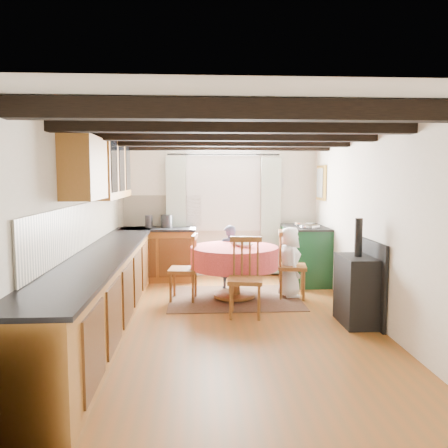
{
  "coord_description": "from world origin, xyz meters",
  "views": [
    {
      "loc": [
        -0.36,
        -5.52,
        1.8
      ],
      "look_at": [
        0.0,
        0.8,
        1.15
      ],
      "focal_mm": 36.67,
      "sensor_mm": 36.0,
      "label": 1
    }
  ],
  "objects": [
    {
      "name": "floor",
      "position": [
        0.0,
        0.0,
        0.0
      ],
      "size": [
        3.6,
        5.5,
        0.0
      ],
      "primitive_type": "cube",
      "color": "brown",
      "rests_on": "ground"
    },
    {
      "name": "ceiling",
      "position": [
        0.0,
        0.0,
        2.4
      ],
      "size": [
        3.6,
        5.5,
        0.0
      ],
      "primitive_type": "cube",
      "color": "white",
      "rests_on": "ground"
    },
    {
      "name": "wall_back",
      "position": [
        0.0,
        2.75,
        1.2
      ],
      "size": [
        3.6,
        0.0,
        2.4
      ],
      "primitive_type": "cube",
      "color": "silver",
      "rests_on": "ground"
    },
    {
      "name": "wall_front",
      "position": [
        0.0,
        -2.75,
        1.2
      ],
      "size": [
        3.6,
        0.0,
        2.4
      ],
      "primitive_type": "cube",
      "color": "silver",
      "rests_on": "ground"
    },
    {
      "name": "wall_left",
      "position": [
        -1.8,
        0.0,
        1.2
      ],
      "size": [
        0.0,
        5.5,
        2.4
      ],
      "primitive_type": "cube",
      "color": "silver",
      "rests_on": "ground"
    },
    {
      "name": "wall_right",
      "position": [
        1.8,
        0.0,
        1.2
      ],
      "size": [
        0.0,
        5.5,
        2.4
      ],
      "primitive_type": "cube",
      "color": "silver",
      "rests_on": "ground"
    },
    {
      "name": "beam_a",
      "position": [
        0.0,
        -2.0,
        2.31
      ],
      "size": [
        3.6,
        0.16,
        0.16
      ],
      "primitive_type": "cube",
      "color": "black",
      "rests_on": "ceiling"
    },
    {
      "name": "beam_b",
      "position": [
        0.0,
        -1.0,
        2.31
      ],
      "size": [
        3.6,
        0.16,
        0.16
      ],
      "primitive_type": "cube",
      "color": "black",
      "rests_on": "ceiling"
    },
    {
      "name": "beam_c",
      "position": [
        0.0,
        0.0,
        2.31
      ],
      "size": [
        3.6,
        0.16,
        0.16
      ],
      "primitive_type": "cube",
      "color": "black",
      "rests_on": "ceiling"
    },
    {
      "name": "beam_d",
      "position": [
        0.0,
        1.0,
        2.31
      ],
      "size": [
        3.6,
        0.16,
        0.16
      ],
      "primitive_type": "cube",
      "color": "black",
      "rests_on": "ceiling"
    },
    {
      "name": "beam_e",
      "position": [
        0.0,
        2.0,
        2.31
      ],
      "size": [
        3.6,
        0.16,
        0.16
      ],
      "primitive_type": "cube",
      "color": "black",
      "rests_on": "ceiling"
    },
    {
      "name": "splash_left",
      "position": [
        -1.78,
        0.3,
        1.2
      ],
      "size": [
        0.02,
        4.5,
        0.55
      ],
      "primitive_type": "cube",
      "color": "beige",
      "rests_on": "wall_left"
    },
    {
      "name": "splash_back",
      "position": [
        -1.0,
        2.73,
        1.2
      ],
      "size": [
        1.4,
        0.02,
        0.55
      ],
      "primitive_type": "cube",
      "color": "beige",
      "rests_on": "wall_back"
    },
    {
      "name": "base_cabinet_left",
      "position": [
        -1.5,
        0.0,
        0.44
      ],
      "size": [
        0.6,
        5.3,
        0.88
      ],
      "primitive_type": "cube",
      "color": "brown",
      "rests_on": "floor"
    },
    {
      "name": "base_cabinet_back",
      "position": [
        -1.05,
        2.45,
        0.44
      ],
      "size": [
        1.3,
        0.6,
        0.88
      ],
      "primitive_type": "cube",
      "color": "brown",
      "rests_on": "floor"
    },
    {
      "name": "worktop_left",
      "position": [
        -1.48,
        0.0,
        0.9
      ],
      "size": [
        0.64,
        5.3,
        0.04
      ],
      "primitive_type": "cube",
      "color": "black",
      "rests_on": "base_cabinet_left"
    },
    {
      "name": "worktop_back",
      "position": [
        -1.05,
        2.43,
        0.9
      ],
      "size": [
        1.3,
        0.64,
        0.04
      ],
      "primitive_type": "cube",
      "color": "black",
      "rests_on": "base_cabinet_back"
    },
    {
      "name": "wall_cabinet_glass",
      "position": [
        -1.63,
        1.2,
        1.95
      ],
      "size": [
        0.34,
        1.8,
        0.9
      ],
      "primitive_type": "cube",
      "color": "brown",
      "rests_on": "wall_left"
    },
    {
      "name": "wall_cabinet_solid",
      "position": [
        -1.63,
        -0.3,
        1.9
      ],
      "size": [
        0.34,
        0.9,
        0.7
      ],
      "primitive_type": "cube",
      "color": "brown",
      "rests_on": "wall_left"
    },
    {
      "name": "window_frame",
      "position": [
        0.1,
        2.73,
        1.6
      ],
      "size": [
        1.34,
        0.03,
        1.54
      ],
      "primitive_type": "cube",
      "color": "white",
      "rests_on": "wall_back"
    },
    {
      "name": "window_pane",
      "position": [
        0.1,
        2.74,
        1.6
      ],
      "size": [
        1.2,
        0.01,
        1.4
      ],
      "primitive_type": "cube",
      "color": "white",
      "rests_on": "wall_back"
    },
    {
      "name": "curtain_left",
      "position": [
        -0.75,
        2.65,
        1.1
      ],
      "size": [
        0.35,
        0.1,
        2.1
      ],
      "primitive_type": "cube",
      "color": "#A5A5A5",
      "rests_on": "wall_back"
    },
    {
      "name": "curtain_right",
      "position": [
        0.95,
        2.65,
        1.1
      ],
      "size": [
        0.35,
        0.1,
        2.1
      ],
      "primitive_type": "cube",
      "color": "#A5A5A5",
      "rests_on": "wall_back"
    },
    {
      "name": "curtain_rod",
      "position": [
        0.1,
        2.65,
        2.2
      ],
      "size": [
        2.0,
        0.03,
        0.03
      ],
      "primitive_type": "cylinder",
      "rotation": [
        0.0,
        1.57,
        0.0
      ],
      "color": "black",
      "rests_on": "wall_back"
    },
    {
      "name": "wall_picture",
      "position": [
        1.77,
        2.3,
        1.7
      ],
      "size": [
        0.04,
        0.5,
        0.6
      ],
      "primitive_type": "cube",
      "color": "gold",
      "rests_on": "wall_right"
    },
    {
      "name": "wall_plate",
      "position": [
        1.05,
        2.72,
        1.7
      ],
      "size": [
        0.3,
        0.02,
        0.3
      ],
      "primitive_type": "cylinder",
      "rotation": [
        1.57,
        0.0,
        0.0
      ],
      "color": "silver",
      "rests_on": "wall_back"
    },
    {
      "name": "rug",
      "position": [
        0.17,
        1.13,
        0.01
      ],
      "size": [
        1.92,
        1.5,
        0.01
      ],
      "primitive_type": "cube",
      "color": "#3A2E16",
      "rests_on": "floor"
    },
    {
      "name": "dining_table",
      "position": [
        0.17,
        1.13,
        0.39
      ],
      "size": [
        1.29,
        1.29,
        0.78
      ],
      "primitive_type": null,
      "color": "#E0494D",
      "rests_on": "floor"
    },
    {
      "name": "chair_near",
      "position": [
        0.24,
        0.25,
        0.51
      ],
      "size": [
        0.5,
        0.52,
        1.03
      ],
      "primitive_type": null,
      "rotation": [
        0.0,
        0.0,
        -0.14
      ],
      "color": "brown",
      "rests_on": "floor"
    },
    {
      "name": "chair_left",
      "position": [
        -0.58,
        1.07,
        0.49
      ],
      "size": [
        0.49,
        0.47,
        0.98
      ],
      "primitive_type": null,
      "rotation": [
        0.0,
        0.0,
        -1.68
      ],
      "color": "brown",
      "rests_on": "floor"
    },
    {
      "name": "chair_right",
      "position": [
        1.04,
        1.13,
        0.51
      ],
      "size": [
        0.51,
        0.5,
        1.01
      ],
      "primitive_type": null,
      "rotation": [
        0.0,
        0.0,
        1.42
      ],
      "color": "brown",
      "rests_on": "floor"
    },
    {
      "name": "aga_range",
      "position": [
        1.47,
        2.1,
        0.49
      ],
      "size": [
        0.69,
        1.07,
        0.99
      ],
      "primitive_type": null,
      "color": "#10331A",
      "rests_on": "floor"
    },
    {
      "name": "cast_iron_stove",
      "position": [
        1.58,
        -0.13,
        0.65
      ],
      "size": [
        0.39,
        0.65,
        1.31
      ],
      "primitive_type": null,
      "color": "black",
      "rests_on": "floor"
    },
    {
      "name": "child_far",
      "position": [
        0.14,
        1.75,
        0.52
      ],
      "size": [
        0.42,
        0.33,
        1.03
      ],
      "primitive_type": "imported",
      "rotation": [
        0.0,
        0.0,
        3.38
      ],
      "color": "#3E4966",
      "rests_on": "floor"
    },
    {
      "name": "child_right",
      "position": [
        1.01,
        1.18,
        0.53
      ],
      "size": [
        0.38,
        0.55,
        1.06
      ],
      "primitive_type": "imported",
      "rotation": [
        0.0,
        0.0,
        1.66
      ],
      "color": "white",
      "rests_on": "floor"
    },
    {
      "name": "bowl_a",
      "position": [
        0.33,
        1.06,
        0.81
      ],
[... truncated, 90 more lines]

